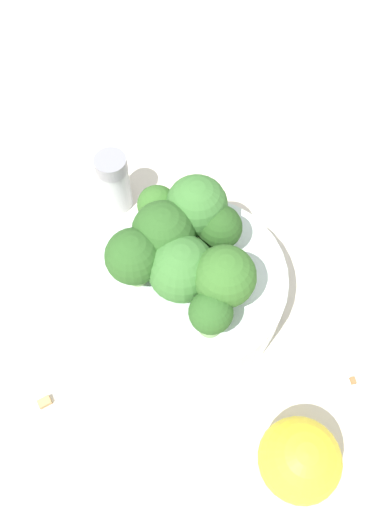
# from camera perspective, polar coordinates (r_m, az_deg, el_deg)

# --- Properties ---
(ground_plane) EXTENTS (3.00, 3.00, 0.00)m
(ground_plane) POSITION_cam_1_polar(r_m,az_deg,el_deg) (0.45, -0.00, -5.01)
(ground_plane) COLOR beige
(bowl) EXTENTS (0.16, 0.16, 0.05)m
(bowl) POSITION_cam_1_polar(r_m,az_deg,el_deg) (0.42, -0.00, -3.66)
(bowl) COLOR silver
(bowl) RESTS_ON ground_plane
(broccoli_floret_0) EXTENTS (0.05, 0.05, 0.06)m
(broccoli_floret_0) POSITION_cam_1_polar(r_m,az_deg,el_deg) (0.39, 0.53, 5.66)
(broccoli_floret_0) COLOR #84AD66
(broccoli_floret_0) RESTS_ON bowl
(broccoli_floret_1) EXTENTS (0.03, 0.03, 0.04)m
(broccoli_floret_1) POSITION_cam_1_polar(r_m,az_deg,el_deg) (0.36, 2.16, -6.63)
(broccoli_floret_1) COLOR #84AD66
(broccoli_floret_1) RESTS_ON bowl
(broccoli_floret_2) EXTENTS (0.03, 0.03, 0.05)m
(broccoli_floret_2) POSITION_cam_1_polar(r_m,az_deg,el_deg) (0.40, -3.98, 5.68)
(broccoli_floret_2) COLOR #84AD66
(broccoli_floret_2) RESTS_ON bowl
(broccoli_floret_3) EXTENTS (0.05, 0.05, 0.05)m
(broccoli_floret_3) POSITION_cam_1_polar(r_m,az_deg,el_deg) (0.37, -1.06, -1.58)
(broccoli_floret_3) COLOR #7A9E5B
(broccoli_floret_3) RESTS_ON bowl
(broccoli_floret_4) EXTENTS (0.04, 0.04, 0.05)m
(broccoli_floret_4) POSITION_cam_1_polar(r_m,az_deg,el_deg) (0.39, 3.35, 2.97)
(broccoli_floret_4) COLOR #8EB770
(broccoli_floret_4) RESTS_ON bowl
(broccoli_floret_5) EXTENTS (0.05, 0.05, 0.06)m
(broccoli_floret_5) POSITION_cam_1_polar(r_m,az_deg,el_deg) (0.36, 3.61, -2.55)
(broccoli_floret_5) COLOR #7A9E5B
(broccoli_floret_5) RESTS_ON bowl
(broccoli_floret_6) EXTENTS (0.04, 0.04, 0.06)m
(broccoli_floret_6) POSITION_cam_1_polar(r_m,az_deg,el_deg) (0.38, -6.65, -0.20)
(broccoli_floret_6) COLOR #8EB770
(broccoli_floret_6) RESTS_ON bowl
(broccoli_floret_7) EXTENTS (0.05, 0.05, 0.06)m
(broccoli_floret_7) POSITION_cam_1_polar(r_m,az_deg,el_deg) (0.38, -3.32, 2.61)
(broccoli_floret_7) COLOR #84AD66
(broccoli_floret_7) RESTS_ON bowl
(pepper_shaker) EXTENTS (0.03, 0.03, 0.07)m
(pepper_shaker) POSITION_cam_1_polar(r_m,az_deg,el_deg) (0.48, -8.83, 8.35)
(pepper_shaker) COLOR #B2B7BC
(pepper_shaker) RESTS_ON ground_plane
(lemon_wedge) EXTENTS (0.06, 0.06, 0.06)m
(lemon_wedge) POSITION_cam_1_polar(r_m,az_deg,el_deg) (0.39, 12.17, -21.80)
(lemon_wedge) COLOR yellow
(lemon_wedge) RESTS_ON ground_plane
(almond_crumb_0) EXTENTS (0.01, 0.01, 0.01)m
(almond_crumb_0) POSITION_cam_1_polar(r_m,az_deg,el_deg) (0.43, -16.58, -15.65)
(almond_crumb_0) COLOR tan
(almond_crumb_0) RESTS_ON ground_plane
(almond_crumb_1) EXTENTS (0.01, 0.01, 0.01)m
(almond_crumb_1) POSITION_cam_1_polar(r_m,az_deg,el_deg) (0.44, 17.97, -13.35)
(almond_crumb_1) COLOR olive
(almond_crumb_1) RESTS_ON ground_plane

